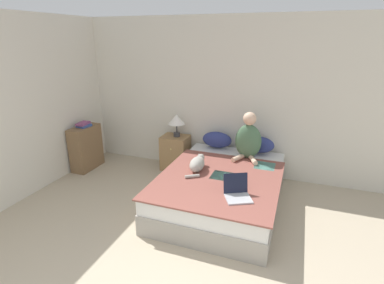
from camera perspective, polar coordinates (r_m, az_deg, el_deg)
The scene contains 12 objects.
wall_back at distance 4.94m, azimuth 7.97°, elevation 8.20°, with size 6.18×0.05×2.55m.
wall_side at distance 4.71m, azimuth -31.18°, elevation 5.03°, with size 0.05×4.75×2.55m.
bed at distance 4.21m, azimuth 5.71°, elevation -8.76°, with size 1.55×2.12×0.48m.
pillow_near at distance 4.96m, azimuth 4.78°, elevation 0.44°, with size 0.49×0.24×0.26m.
pillow_far at distance 4.83m, azimuth 12.54°, elevation -0.47°, with size 0.49×0.24×0.26m.
person_sitting at distance 4.53m, azimuth 10.67°, elevation 0.53°, with size 0.39×0.38×0.71m.
cat_tabby at distance 4.11m, azimuth 1.03°, elevation -4.17°, with size 0.21×0.54×0.19m.
laptop_open at distance 3.50m, azimuth 8.63°, elevation -9.57°, with size 0.39×0.39×0.25m.
nightstand at distance 5.26m, azimuth -3.18°, elevation -2.02°, with size 0.45×0.39×0.60m.
table_lamp at distance 5.07m, azimuth -2.96°, elevation 4.17°, with size 0.29×0.29×0.39m.
bookshelf at distance 5.57m, azimuth -19.53°, elevation -1.02°, with size 0.27×0.59×0.76m.
book_stack_top at distance 5.45m, azimuth -19.96°, elevation 3.13°, with size 0.21×0.25×0.08m.
Camera 1 is at (1.03, -0.96, 2.22)m, focal length 28.00 mm.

